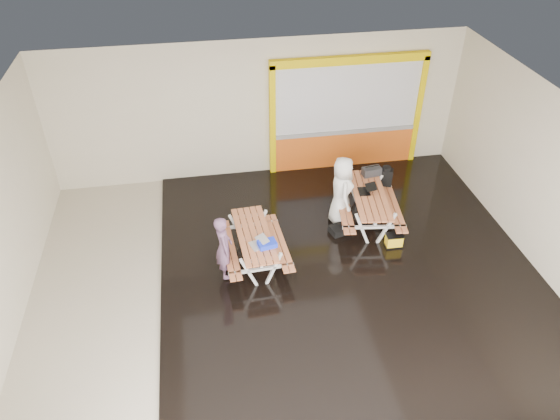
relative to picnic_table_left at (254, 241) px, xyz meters
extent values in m
cube|color=beige|center=(0.59, -0.53, -0.58)|extent=(10.00, 8.00, 0.01)
cube|color=white|center=(0.59, -0.53, 2.93)|extent=(10.00, 8.00, 0.01)
cube|color=beige|center=(0.59, 3.48, 1.18)|extent=(10.00, 0.01, 3.50)
cube|color=beige|center=(0.59, -4.53, 1.18)|extent=(10.00, 0.01, 3.50)
cube|color=beige|center=(5.59, -0.53, 1.18)|extent=(0.01, 8.00, 3.50)
cube|color=black|center=(1.84, -0.53, -0.55)|extent=(7.50, 7.98, 0.05)
cube|color=orange|center=(2.79, 3.40, -0.07)|extent=(3.60, 0.12, 1.00)
cube|color=gray|center=(2.79, 3.40, 0.46)|extent=(3.60, 0.14, 0.10)
cube|color=silver|center=(2.79, 3.41, 1.37)|extent=(3.60, 0.08, 1.72)
cube|color=#EECB00|center=(0.92, 3.39, 0.88)|extent=(0.14, 0.16, 2.90)
cube|color=#EECB00|center=(4.66, 3.39, 0.88)|extent=(0.14, 0.16, 2.90)
cube|color=#EECB00|center=(2.79, 3.39, 2.33)|extent=(3.88, 0.16, 0.20)
cube|color=#B06740|center=(-0.26, -0.01, 0.16)|extent=(0.22, 1.87, 0.04)
cube|color=#B06740|center=(-0.13, -0.01, 0.16)|extent=(0.22, 1.87, 0.04)
cube|color=#B06740|center=(0.00, 0.00, 0.16)|extent=(0.22, 1.87, 0.04)
cube|color=#B06740|center=(0.13, 0.01, 0.16)|extent=(0.22, 1.87, 0.04)
cube|color=#B06740|center=(0.26, 0.01, 0.16)|extent=(0.22, 1.87, 0.04)
cube|color=white|center=(-0.20, -0.72, -0.17)|extent=(0.35, 0.07, 0.75)
cube|color=white|center=(0.28, -0.69, -0.17)|extent=(0.35, 0.07, 0.75)
cube|color=white|center=(0.04, -0.71, -0.13)|extent=(1.28, 0.13, 0.06)
cube|color=white|center=(0.04, -0.71, 0.11)|extent=(0.63, 0.09, 0.06)
cube|color=white|center=(-0.28, 0.69, -0.17)|extent=(0.35, 0.07, 0.75)
cube|color=white|center=(0.20, 0.72, -0.17)|extent=(0.35, 0.07, 0.75)
cube|color=white|center=(-0.04, 0.71, -0.13)|extent=(1.28, 0.13, 0.06)
cube|color=white|center=(-0.04, 0.71, 0.11)|extent=(0.63, 0.09, 0.06)
cube|color=white|center=(0.00, 0.00, -0.03)|extent=(0.14, 1.53, 0.06)
cube|color=#B06740|center=(-0.57, -0.03, -0.12)|extent=(0.21, 1.87, 0.04)
cube|color=#B06740|center=(-0.45, -0.02, -0.12)|extent=(0.21, 1.87, 0.04)
cube|color=#B06740|center=(0.45, 0.02, -0.12)|extent=(0.21, 1.87, 0.04)
cube|color=#B06740|center=(0.57, 0.03, -0.12)|extent=(0.21, 1.87, 0.04)
cube|color=#B06740|center=(2.40, 0.94, 0.20)|extent=(0.39, 1.98, 0.04)
cube|color=#B06740|center=(2.54, 0.92, 0.20)|extent=(0.39, 1.98, 0.04)
cube|color=#B06740|center=(2.68, 0.90, 0.20)|extent=(0.39, 1.98, 0.04)
cube|color=#B06740|center=(2.82, 0.88, 0.20)|extent=(0.39, 1.98, 0.04)
cube|color=#B06740|center=(2.95, 0.87, 0.20)|extent=(0.39, 1.98, 0.04)
cube|color=white|center=(2.32, 0.19, -0.15)|extent=(0.37, 0.11, 0.79)
cube|color=white|center=(2.83, 0.12, -0.15)|extent=(0.37, 0.11, 0.79)
cube|color=white|center=(2.57, 0.16, -0.11)|extent=(1.35, 0.24, 0.06)
cube|color=white|center=(2.57, 0.16, 0.15)|extent=(0.67, 0.15, 0.06)
cube|color=white|center=(2.52, 1.68, -0.15)|extent=(0.37, 0.11, 0.79)
cube|color=white|center=(3.03, 1.62, -0.15)|extent=(0.37, 0.11, 0.79)
cube|color=white|center=(2.78, 1.65, -0.11)|extent=(1.35, 0.24, 0.06)
cube|color=white|center=(2.78, 1.65, 0.15)|extent=(0.67, 0.15, 0.06)
cube|color=white|center=(2.68, 0.90, 0.00)|extent=(0.28, 1.62, 0.06)
cube|color=#B06740|center=(2.07, 0.99, -0.10)|extent=(0.38, 1.98, 0.04)
cube|color=#B06740|center=(2.20, 0.97, -0.10)|extent=(0.38, 1.98, 0.04)
cube|color=#B06740|center=(3.15, 0.84, -0.10)|extent=(0.38, 1.98, 0.04)
cube|color=#B06740|center=(3.28, 0.82, -0.10)|extent=(0.38, 1.98, 0.04)
imported|color=#654563|center=(-0.63, -0.34, 0.21)|extent=(0.35, 0.52, 1.38)
imported|color=white|center=(2.08, 1.08, 0.26)|extent=(0.55, 0.82, 1.63)
cube|color=silver|center=(-0.01, -0.37, 0.18)|extent=(0.29, 0.35, 0.02)
cube|color=silver|center=(0.12, -0.33, 0.29)|extent=(0.28, 0.35, 0.06)
cube|color=silver|center=(0.11, -0.33, 0.29)|extent=(0.24, 0.30, 0.05)
cube|color=black|center=(2.58, 1.01, 0.23)|extent=(0.28, 0.36, 0.02)
cube|color=black|center=(2.72, 1.00, 0.35)|extent=(0.26, 0.36, 0.07)
cube|color=silver|center=(2.72, 1.00, 0.35)|extent=(0.22, 0.31, 0.05)
cube|color=#1931E3|center=(0.20, -0.41, 0.23)|extent=(0.39, 0.31, 0.10)
cube|color=black|center=(2.95, 1.65, 0.32)|extent=(0.45, 0.27, 0.19)
cylinder|color=black|center=(2.95, 1.65, 0.45)|extent=(0.32, 0.07, 0.03)
cube|color=black|center=(3.30, 1.64, 0.11)|extent=(0.36, 0.29, 0.44)
cylinder|color=black|center=(3.30, 1.64, 0.35)|extent=(0.25, 0.25, 0.11)
cube|color=black|center=(1.97, 0.61, -0.45)|extent=(0.50, 0.43, 0.16)
cube|color=black|center=(2.97, -0.04, -0.51)|extent=(0.36, 0.24, 0.04)
cube|color=yellow|center=(2.97, -0.04, -0.37)|extent=(0.34, 0.22, 0.27)
cube|color=black|center=(2.97, -0.04, -0.23)|extent=(0.36, 0.24, 0.03)
camera|label=1|loc=(-0.87, -8.17, 6.75)|focal=33.88mm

